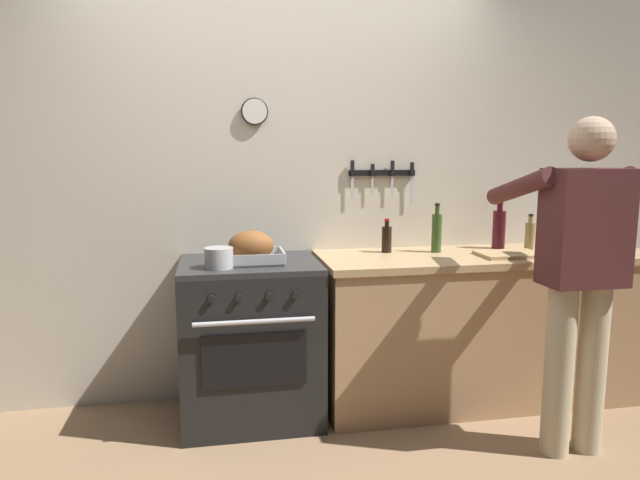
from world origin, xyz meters
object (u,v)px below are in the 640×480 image
at_px(roasting_pan, 251,249).
at_px(bottle_soy_sauce, 387,238).
at_px(bottle_vinegar, 530,236).
at_px(bottle_olive_oil, 437,232).
at_px(stove, 251,340).
at_px(bottle_wine_red, 499,228).
at_px(person_cook, 580,265).
at_px(saucepan, 219,258).
at_px(cutting_board, 510,254).

distance_m(roasting_pan, bottle_soy_sauce, 0.85).
bearing_deg(bottle_vinegar, bottle_olive_oil, 173.30).
bearing_deg(roasting_pan, bottle_soy_sauce, 13.10).
distance_m(stove, bottle_vinegar, 1.79).
height_order(stove, bottle_wine_red, bottle_wine_red).
relative_size(stove, bottle_vinegar, 3.95).
xyz_separation_m(bottle_soy_sauce, bottle_wine_red, (0.73, 0.01, 0.04)).
bearing_deg(person_cook, saucepan, 84.56).
relative_size(saucepan, bottle_wine_red, 0.49).
distance_m(stove, bottle_olive_oil, 1.27).
relative_size(cutting_board, bottle_wine_red, 1.19).
height_order(stove, cutting_board, cutting_board).
bearing_deg(saucepan, bottle_vinegar, 5.55).
relative_size(roasting_pan, cutting_board, 0.98).
relative_size(person_cook, saucepan, 11.10).
bearing_deg(person_cook, roasting_pan, 79.33).
bearing_deg(bottle_vinegar, bottle_soy_sauce, 172.36).
bearing_deg(cutting_board, bottle_wine_red, 75.87).
height_order(stove, person_cook, person_cook).
relative_size(saucepan, bottle_olive_oil, 0.51).
relative_size(person_cook, roasting_pan, 4.72).
bearing_deg(saucepan, bottle_soy_sauce, 16.64).
bearing_deg(bottle_olive_oil, bottle_wine_red, 7.69).
height_order(person_cook, bottle_wine_red, person_cook).
height_order(saucepan, bottle_soy_sauce, bottle_soy_sauce).
relative_size(cutting_board, bottle_olive_oil, 1.22).
bearing_deg(stove, bottle_vinegar, 1.08).
bearing_deg(saucepan, bottle_olive_oil, 10.89).
xyz_separation_m(person_cook, bottle_vinegar, (0.15, 0.70, 0.04)).
relative_size(stove, roasting_pan, 2.56).
relative_size(bottle_olive_oil, bottle_vinegar, 1.30).
bearing_deg(stove, cutting_board, -3.94).
distance_m(stove, roasting_pan, 0.53).
distance_m(person_cook, bottle_wine_red, 0.83).
bearing_deg(bottle_vinegar, cutting_board, -146.31).
relative_size(saucepan, bottle_soy_sauce, 0.73).
height_order(person_cook, saucepan, person_cook).
distance_m(roasting_pan, cutting_board, 1.50).
bearing_deg(roasting_pan, stove, 100.15).
xyz_separation_m(stove, saucepan, (-0.17, -0.15, 0.50)).
relative_size(person_cook, bottle_vinegar, 7.29).
xyz_separation_m(person_cook, bottle_olive_oil, (-0.42, 0.77, 0.07)).
xyz_separation_m(saucepan, cutting_board, (1.67, 0.05, -0.04)).
distance_m(cutting_board, bottle_soy_sauce, 0.72).
xyz_separation_m(roasting_pan, bottle_olive_oil, (1.12, 0.14, 0.04)).
bearing_deg(stove, roasting_pan, -79.85).
relative_size(stove, person_cook, 0.54).
bearing_deg(roasting_pan, cutting_board, -2.31).
relative_size(person_cook, bottle_soy_sauce, 8.13).
xyz_separation_m(stove, cutting_board, (1.50, -0.10, 0.46)).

